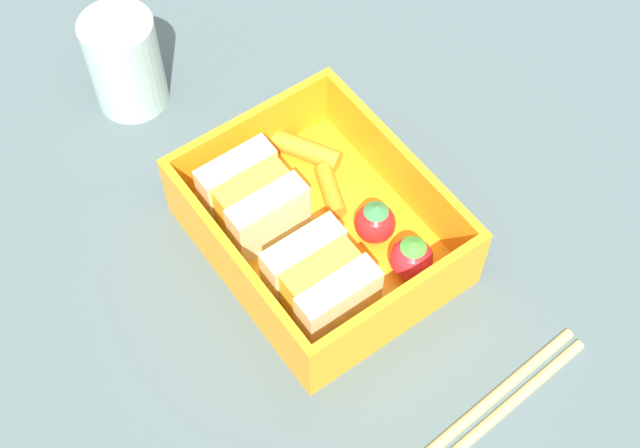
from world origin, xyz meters
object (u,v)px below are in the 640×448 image
at_px(carrot_stick_far_left, 306,150).
at_px(sandwich_left, 321,281).
at_px(chopstick_pair, 469,427).
at_px(strawberry_far_left, 412,258).
at_px(sandwich_center_left, 253,199).
at_px(carrot_stick_left, 330,191).
at_px(drinking_glass, 125,62).
at_px(strawberry_left, 375,222).

bearing_deg(carrot_stick_far_left, sandwich_left, 149.30).
bearing_deg(chopstick_pair, strawberry_far_left, -19.32).
relative_size(sandwich_center_left, carrot_stick_left, 1.40).
distance_m(sandwich_center_left, drinking_glass, 0.16).
bearing_deg(strawberry_left, sandwich_center_left, 44.39).
height_order(sandwich_center_left, chopstick_pair, sandwich_center_left).
height_order(strawberry_far_left, carrot_stick_left, strawberry_far_left).
bearing_deg(sandwich_center_left, drinking_glass, 4.14).
bearing_deg(strawberry_left, strawberry_far_left, -176.53).
relative_size(sandwich_left, carrot_stick_far_left, 1.11).
height_order(sandwich_center_left, strawberry_far_left, sandwich_center_left).
bearing_deg(strawberry_far_left, sandwich_left, 73.62).
relative_size(strawberry_left, drinking_glass, 0.43).
relative_size(sandwich_center_left, strawberry_far_left, 1.63).
distance_m(sandwich_left, strawberry_left, 0.06).
height_order(strawberry_far_left, drinking_glass, drinking_glass).
bearing_deg(carrot_stick_far_left, carrot_stick_left, 170.50).
relative_size(strawberry_far_left, carrot_stick_left, 0.86).
bearing_deg(strawberry_left, carrot_stick_left, 7.32).
bearing_deg(strawberry_far_left, chopstick_pair, 160.68).
relative_size(carrot_stick_left, chopstick_pair, 0.22).
bearing_deg(sandwich_center_left, sandwich_left, 180.00).
distance_m(strawberry_far_left, drinking_glass, 0.26).
xyz_separation_m(carrot_stick_far_left, chopstick_pair, (-0.23, 0.04, -0.02)).
bearing_deg(sandwich_left, strawberry_left, -72.66).
distance_m(sandwich_center_left, carrot_stick_left, 0.06).
bearing_deg(carrot_stick_left, drinking_glass, 20.55).
bearing_deg(drinking_glass, sandwich_center_left, -175.86).
xyz_separation_m(sandwich_left, chopstick_pair, (-0.12, -0.02, -0.03)).
bearing_deg(drinking_glass, chopstick_pair, -174.35).
bearing_deg(carrot_stick_left, strawberry_far_left, -174.43).
relative_size(sandwich_center_left, carrot_stick_far_left, 1.11).
height_order(sandwich_left, drinking_glass, drinking_glass).
bearing_deg(drinking_glass, strawberry_left, -161.98).
xyz_separation_m(sandwich_center_left, carrot_stick_far_left, (0.02, -0.06, -0.01)).
bearing_deg(strawberry_far_left, strawberry_left, 3.47).
xyz_separation_m(sandwich_left, strawberry_far_left, (-0.02, -0.06, -0.01)).
relative_size(sandwich_left, sandwich_center_left, 1.00).
bearing_deg(carrot_stick_left, sandwich_center_left, 72.61).
xyz_separation_m(sandwich_center_left, strawberry_far_left, (-0.10, -0.06, -0.01)).
relative_size(strawberry_far_left, carrot_stick_far_left, 0.68).
height_order(sandwich_left, carrot_stick_left, sandwich_left).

